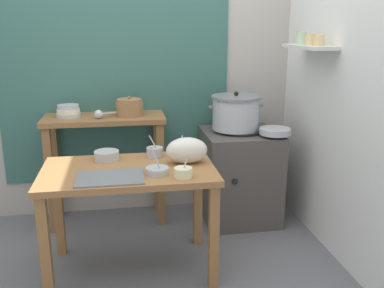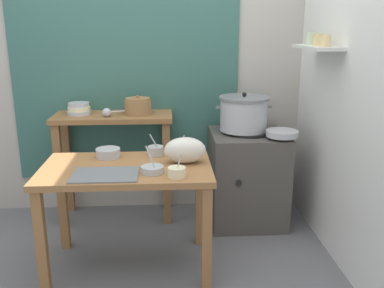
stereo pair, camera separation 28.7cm
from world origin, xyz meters
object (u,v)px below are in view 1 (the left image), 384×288
at_px(prep_table, 129,185).
at_px(bowl_stack_enamel, 68,111).
at_px(clay_pot, 130,107).
at_px(prep_bowl_0, 107,155).
at_px(prep_bowl_3, 157,170).
at_px(prep_bowl_2, 155,152).
at_px(prep_bowl_1, 183,172).
at_px(steamer_pot, 236,112).
at_px(plastic_bag, 187,150).
at_px(ladle, 100,114).
at_px(back_shelf_table, 106,143).
at_px(stove_block, 239,175).
at_px(serving_tray, 110,178).
at_px(prep_bowl_4, 181,149).
at_px(wide_pan, 275,131).

xyz_separation_m(prep_table, bowl_stack_enamel, (-0.45, 0.82, 0.34)).
distance_m(clay_pot, bowl_stack_enamel, 0.48).
bearing_deg(prep_table, bowl_stack_enamel, 118.59).
height_order(prep_table, clay_pot, clay_pot).
relative_size(prep_bowl_0, prep_bowl_3, 0.94).
xyz_separation_m(prep_table, prep_bowl_2, (0.19, 0.23, 0.15)).
height_order(bowl_stack_enamel, prep_bowl_1, bowl_stack_enamel).
xyz_separation_m(steamer_pot, prep_bowl_3, (-0.71, -0.82, -0.17)).
bearing_deg(plastic_bag, ladle, 131.04).
bearing_deg(prep_bowl_3, back_shelf_table, 110.21).
distance_m(back_shelf_table, steamer_pot, 1.09).
xyz_separation_m(stove_block, serving_tray, (-1.04, -0.83, 0.34)).
bearing_deg(back_shelf_table, ladle, -106.69).
distance_m(ladle, plastic_bag, 0.89).
xyz_separation_m(steamer_pot, serving_tray, (-1.00, -0.85, -0.19)).
relative_size(ladle, prep_bowl_4, 2.14).
height_order(ladle, prep_bowl_4, ladle).
bearing_deg(back_shelf_table, prep_bowl_2, -57.85).
relative_size(bowl_stack_enamel, prep_bowl_4, 1.45).
xyz_separation_m(prep_table, back_shelf_table, (-0.17, 0.79, 0.07)).
height_order(steamer_pot, wide_pan, steamer_pot).
bearing_deg(clay_pot, ladle, -160.23).
distance_m(bowl_stack_enamel, serving_tray, 1.06).
xyz_separation_m(prep_bowl_0, prep_bowl_1, (0.46, -0.43, -0.00)).
xyz_separation_m(steamer_pot, prep_bowl_4, (-0.51, -0.44, -0.16)).
bearing_deg(steamer_pot, back_shelf_table, 174.05).
relative_size(prep_table, prep_bowl_2, 6.90).
bearing_deg(prep_bowl_4, prep_bowl_1, -96.49).
height_order(clay_pot, plastic_bag, clay_pot).
bearing_deg(stove_block, back_shelf_table, 173.22).
bearing_deg(bowl_stack_enamel, prep_bowl_1, -53.69).
bearing_deg(clay_pot, prep_bowl_1, -74.23).
bearing_deg(prep_bowl_4, clay_pot, 121.99).
xyz_separation_m(stove_block, prep_bowl_3, (-0.75, -0.80, 0.36)).
height_order(prep_table, bowl_stack_enamel, bowl_stack_enamel).
bearing_deg(plastic_bag, back_shelf_table, 126.56).
relative_size(prep_table, plastic_bag, 4.00).
distance_m(prep_table, steamer_pot, 1.16).
bearing_deg(prep_bowl_2, bowl_stack_enamel, 136.86).
relative_size(ladle, prep_bowl_3, 1.59).
bearing_deg(plastic_bag, wide_pan, 29.12).
xyz_separation_m(wide_pan, prep_bowl_1, (-0.82, -0.70, -0.05)).
height_order(prep_bowl_1, prep_bowl_3, prep_bowl_3).
bearing_deg(wide_pan, bowl_stack_enamel, 167.76).
distance_m(back_shelf_table, bowl_stack_enamel, 0.38).
relative_size(plastic_bag, prep_bowl_0, 1.64).
xyz_separation_m(plastic_bag, prep_bowl_4, (-0.01, 0.20, -0.05)).
relative_size(serving_tray, prep_bowl_2, 2.51).
relative_size(wide_pan, prep_bowl_2, 1.55).
relative_size(plastic_bag, prep_bowl_4, 2.09).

